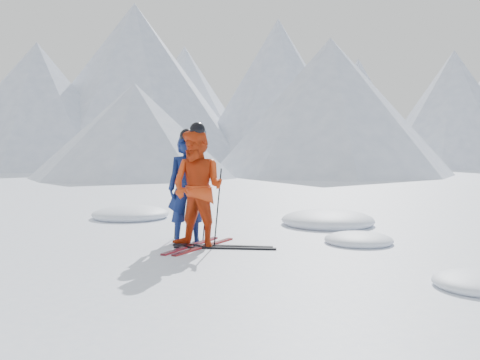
% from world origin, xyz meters
% --- Properties ---
extents(ground, '(160.00, 160.00, 0.00)m').
position_xyz_m(ground, '(0.00, 0.00, 0.00)').
color(ground, white).
rests_on(ground, ground).
extents(mountain_range, '(106.15, 62.94, 15.53)m').
position_xyz_m(mountain_range, '(5.71, 35.31, 6.72)').
color(mountain_range, '#B2BCD1').
rests_on(mountain_range, ground).
extents(skier_blue, '(0.82, 0.70, 1.89)m').
position_xyz_m(skier_blue, '(-2.20, 0.23, 0.95)').
color(skier_blue, '#0D1C52').
rests_on(skier_blue, ground).
extents(skier_red, '(1.06, 0.88, 1.98)m').
position_xyz_m(skier_red, '(-1.82, -0.17, 0.99)').
color(skier_red, red).
rests_on(skier_red, ground).
extents(pole_blue_left, '(0.13, 0.09, 1.26)m').
position_xyz_m(pole_blue_left, '(-2.50, 0.38, 0.63)').
color(pole_blue_left, black).
rests_on(pole_blue_left, ground).
extents(pole_blue_right, '(0.13, 0.07, 1.26)m').
position_xyz_m(pole_blue_right, '(-1.95, 0.48, 0.63)').
color(pole_blue_right, black).
rests_on(pole_blue_right, ground).
extents(pole_red_left, '(0.13, 0.10, 1.32)m').
position_xyz_m(pole_red_left, '(-2.12, 0.08, 0.66)').
color(pole_red_left, black).
rests_on(pole_red_left, ground).
extents(pole_red_right, '(0.13, 0.09, 1.32)m').
position_xyz_m(pole_red_right, '(-1.52, -0.02, 0.66)').
color(pole_red_right, black).
rests_on(pole_red_right, ground).
extents(ski_worn_left, '(0.28, 1.70, 0.03)m').
position_xyz_m(ski_worn_left, '(-1.94, -0.17, 0.01)').
color(ski_worn_left, black).
rests_on(ski_worn_left, ground).
extents(ski_worn_right, '(0.40, 1.69, 0.03)m').
position_xyz_m(ski_worn_right, '(-1.70, -0.17, 0.01)').
color(ski_worn_right, black).
rests_on(ski_worn_right, ground).
extents(ski_loose_a, '(1.68, 0.42, 0.03)m').
position_xyz_m(ski_loose_a, '(-1.43, -0.04, 0.01)').
color(ski_loose_a, black).
rests_on(ski_loose_a, ground).
extents(ski_loose_b, '(1.67, 0.48, 0.03)m').
position_xyz_m(ski_loose_b, '(-1.33, -0.19, 0.01)').
color(ski_loose_b, black).
rests_on(ski_loose_b, ground).
extents(snow_lumps, '(8.66, 5.99, 0.44)m').
position_xyz_m(snow_lumps, '(-1.55, 2.38, 0.00)').
color(snow_lumps, white).
rests_on(snow_lumps, ground).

